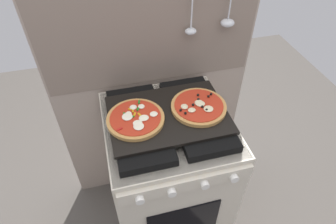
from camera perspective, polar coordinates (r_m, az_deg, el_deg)
name	(u,v)px	position (r m, az deg, el deg)	size (l,w,h in m)	color
ground_plane	(168,212)	(2.07, 0.00, -19.04)	(4.00, 4.00, 0.00)	#4C4742
kitchen_backsplash	(154,91)	(1.66, -2.86, 4.18)	(1.10, 0.09, 1.55)	gray
stove	(168,173)	(1.68, 0.01, -11.94)	(0.60, 0.64, 0.90)	beige
baking_tray	(168,115)	(1.33, 0.00, -0.56)	(0.54, 0.38, 0.02)	black
pizza_left	(136,118)	(1.29, -6.37, -1.28)	(0.26, 0.26, 0.03)	#C18947
pizza_right	(198,106)	(1.35, 6.00, 1.20)	(0.26, 0.26, 0.03)	#C18947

